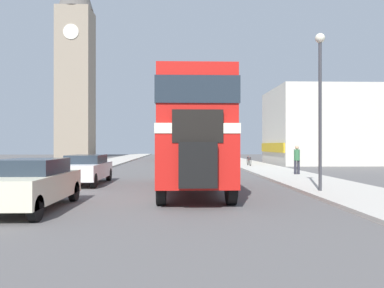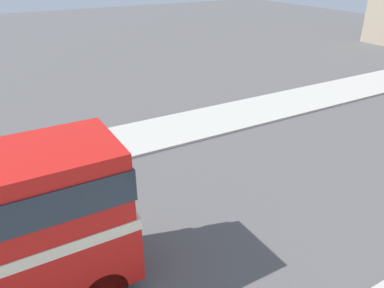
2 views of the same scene
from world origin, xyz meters
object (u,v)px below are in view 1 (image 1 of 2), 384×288
at_px(double_decker_bus, 192,128).
at_px(bus_distant, 190,140).
at_px(pedestrian_walking, 297,158).
at_px(bicycle_on_pavement, 249,161).
at_px(church_tower, 76,54).
at_px(car_parked_near, 30,183).
at_px(street_lamp, 320,88).
at_px(car_parked_mid, 86,169).

height_order(double_decker_bus, bus_distant, double_decker_bus).
bearing_deg(pedestrian_walking, bicycle_on_pavement, 96.40).
xyz_separation_m(pedestrian_walking, church_tower, (-22.05, 33.81, 14.07)).
distance_m(car_parked_near, street_lamp, 10.42).
distance_m(bus_distant, car_parked_mid, 27.99).
relative_size(bicycle_on_pavement, church_tower, 0.06).
xyz_separation_m(pedestrian_walking, street_lamp, (-1.60, -7.80, 2.90)).
relative_size(street_lamp, church_tower, 0.20).
relative_size(car_parked_near, pedestrian_walking, 2.50).
xyz_separation_m(double_decker_bus, street_lamp, (4.72, -1.41, 1.45)).
distance_m(bus_distant, pedestrian_walking, 24.07).
height_order(bus_distant, street_lamp, street_lamp).
relative_size(double_decker_bus, church_tower, 0.33).
xyz_separation_m(car_parked_mid, pedestrian_walking, (11.18, 4.00, 0.34)).
bearing_deg(car_parked_mid, double_decker_bus, -26.18).
relative_size(double_decker_bus, street_lamp, 1.65).
relative_size(bus_distant, car_parked_mid, 2.21).
relative_size(double_decker_bus, car_parked_mid, 2.25).
bearing_deg(street_lamp, church_tower, 116.16).
xyz_separation_m(street_lamp, church_tower, (-20.44, 41.61, 11.17)).
height_order(street_lamp, church_tower, church_tower).
xyz_separation_m(bicycle_on_pavement, street_lamp, (-0.55, -17.16, 3.47)).
relative_size(car_parked_mid, street_lamp, 0.73).
height_order(car_parked_mid, street_lamp, street_lamp).
height_order(double_decker_bus, car_parked_mid, double_decker_bus).
bearing_deg(bus_distant, car_parked_mid, -101.57).
distance_m(bus_distant, bicycle_on_pavement, 14.86).
xyz_separation_m(double_decker_bus, car_parked_near, (-4.70, -4.50, -1.76)).
xyz_separation_m(double_decker_bus, bus_distant, (0.74, 29.76, -0.04)).
relative_size(bus_distant, street_lamp, 1.62).
relative_size(bus_distant, pedestrian_walking, 5.71).
bearing_deg(church_tower, double_decker_bus, -68.64).
height_order(car_parked_near, bicycle_on_pavement, car_parked_near).
bearing_deg(pedestrian_walking, bus_distant, 103.43).
distance_m(street_lamp, church_tower, 47.69).
height_order(double_decker_bus, car_parked_near, double_decker_bus).
bearing_deg(bus_distant, car_parked_near, -99.03).
height_order(double_decker_bus, bicycle_on_pavement, double_decker_bus).
relative_size(double_decker_bus, bicycle_on_pavement, 5.50).
relative_size(pedestrian_walking, church_tower, 0.06).
bearing_deg(pedestrian_walking, street_lamp, -101.63).
height_order(car_parked_near, pedestrian_walking, pedestrian_walking).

